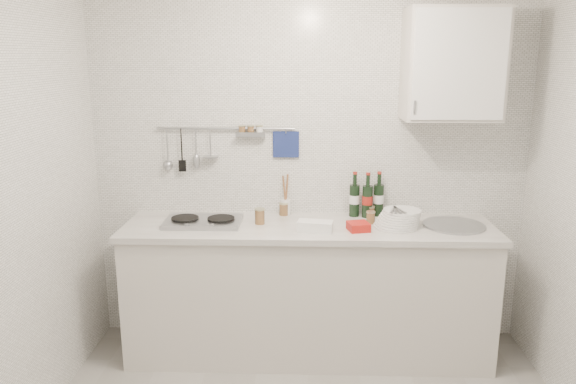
{
  "coord_description": "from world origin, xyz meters",
  "views": [
    {
      "loc": [
        -0.02,
        -2.44,
        2.01
      ],
      "look_at": [
        -0.13,
        0.9,
        1.19
      ],
      "focal_mm": 35.0,
      "sensor_mm": 36.0,
      "label": 1
    }
  ],
  "objects_px": {
    "wall_cabinet": "(453,64)",
    "wine_bottles": "(367,194)",
    "utensil_crock": "(286,205)",
    "plate_stack_sink": "(399,219)",
    "plate_stack_hob": "(195,222)"
  },
  "relations": [
    {
      "from": "wine_bottles",
      "to": "utensil_crock",
      "type": "height_order",
      "value": "wine_bottles"
    },
    {
      "from": "wall_cabinet",
      "to": "plate_stack_hob",
      "type": "relative_size",
      "value": 2.72
    },
    {
      "from": "wine_bottles",
      "to": "utensil_crock",
      "type": "xyz_separation_m",
      "value": [
        -0.56,
        0.03,
        -0.09
      ]
    },
    {
      "from": "plate_stack_hob",
      "to": "plate_stack_sink",
      "type": "bearing_deg",
      "value": -0.96
    },
    {
      "from": "wine_bottles",
      "to": "plate_stack_hob",
      "type": "bearing_deg",
      "value": -169.44
    },
    {
      "from": "plate_stack_hob",
      "to": "wine_bottles",
      "type": "distance_m",
      "value": 1.18
    },
    {
      "from": "plate_stack_sink",
      "to": "utensil_crock",
      "type": "relative_size",
      "value": 1.07
    },
    {
      "from": "plate_stack_sink",
      "to": "plate_stack_hob",
      "type": "bearing_deg",
      "value": 179.04
    },
    {
      "from": "plate_stack_hob",
      "to": "utensil_crock",
      "type": "distance_m",
      "value": 0.65
    },
    {
      "from": "wine_bottles",
      "to": "wall_cabinet",
      "type": "bearing_deg",
      "value": -11.21
    },
    {
      "from": "wall_cabinet",
      "to": "wine_bottles",
      "type": "height_order",
      "value": "wall_cabinet"
    },
    {
      "from": "wall_cabinet",
      "to": "plate_stack_sink",
      "type": "bearing_deg",
      "value": -156.23
    },
    {
      "from": "wall_cabinet",
      "to": "wine_bottles",
      "type": "xyz_separation_m",
      "value": [
        -0.5,
        0.1,
        -0.87
      ]
    },
    {
      "from": "wall_cabinet",
      "to": "utensil_crock",
      "type": "height_order",
      "value": "wall_cabinet"
    },
    {
      "from": "plate_stack_sink",
      "to": "wine_bottles",
      "type": "xyz_separation_m",
      "value": [
        -0.18,
        0.24,
        0.1
      ]
    }
  ]
}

